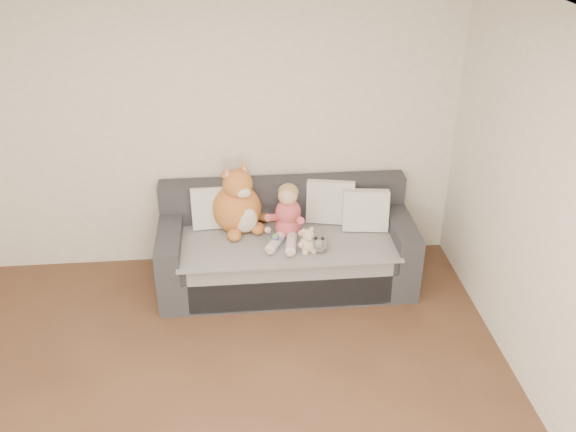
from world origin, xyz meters
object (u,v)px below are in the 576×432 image
(sofa, at_px, (286,249))
(teddy_bear, at_px, (308,242))
(plush_cat, at_px, (238,205))
(toddler, at_px, (287,216))
(sippy_cup, at_px, (275,240))

(sofa, distance_m, teddy_bear, 0.44)
(plush_cat, bearing_deg, teddy_bear, -61.71)
(teddy_bear, bearing_deg, sofa, 99.47)
(toddler, bearing_deg, plush_cat, 173.69)
(plush_cat, distance_m, sippy_cup, 0.47)
(plush_cat, height_order, teddy_bear, plush_cat)
(sofa, bearing_deg, teddy_bear, -64.40)
(sofa, distance_m, plush_cat, 0.58)
(toddler, height_order, teddy_bear, toddler)
(toddler, height_order, sippy_cup, toddler)
(toddler, distance_m, sippy_cup, 0.24)
(teddy_bear, bearing_deg, toddler, 103.72)
(sofa, bearing_deg, sippy_cup, -117.72)
(sofa, bearing_deg, toddler, -85.29)
(plush_cat, xyz_separation_m, teddy_bear, (0.56, -0.43, -0.15))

